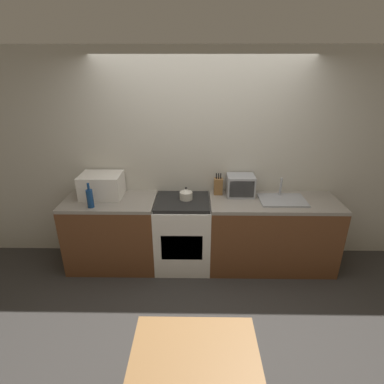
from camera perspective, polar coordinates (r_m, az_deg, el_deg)
ground_plane at (r=3.50m, az=1.73°, el=-19.98°), size 16.00×16.00×0.00m
wall_back at (r=3.75m, az=1.75°, el=6.14°), size 10.00×0.06×2.60m
counter_left_run at (r=3.92m, az=-14.81°, el=-7.45°), size 1.09×0.62×0.90m
counter_right_run at (r=3.90m, az=14.83°, el=-7.66°), size 1.54×0.62×0.90m
stove_range at (r=3.78m, az=-1.75°, el=-7.84°), size 0.67×0.62×0.90m
kettle at (r=3.58m, az=-1.15°, el=-0.38°), size 0.15×0.15×0.16m
microwave at (r=3.79m, az=-16.81°, el=1.19°), size 0.49×0.37×0.29m
bottle at (r=3.54m, az=-18.87°, el=-1.09°), size 0.07×0.07×0.29m
knife_block at (r=3.72m, az=5.02°, el=1.11°), size 0.11×0.09×0.27m
toaster_oven at (r=3.71m, az=9.22°, el=1.22°), size 0.33×0.25×0.26m
sink_basin at (r=3.71m, az=16.84°, el=-1.38°), size 0.54×0.37×0.24m
dining_table at (r=2.16m, az=0.55°, el=-30.81°), size 0.79×0.60×0.77m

